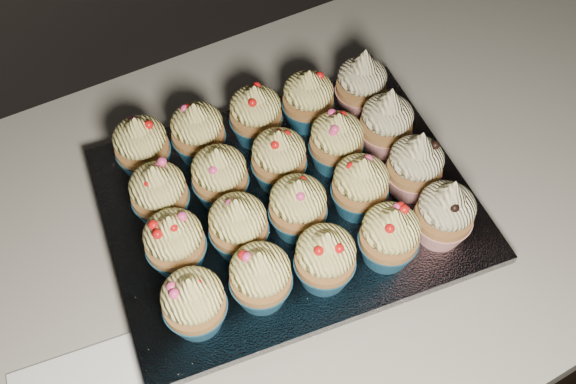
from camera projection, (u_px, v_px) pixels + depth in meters
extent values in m
cube|color=black|center=(287.00, 353.00, 1.15)|extent=(2.40, 0.60, 0.86)
cube|color=beige|center=(286.00, 211.00, 0.78)|extent=(2.44, 0.64, 0.04)
cube|color=black|center=(288.00, 212.00, 0.75)|extent=(0.41, 0.33, 0.02)
cube|color=silver|center=(288.00, 203.00, 0.73)|extent=(0.44, 0.37, 0.01)
cone|color=navy|center=(197.00, 313.00, 0.63)|extent=(0.06, 0.06, 0.03)
ellipsoid|color=#FDEA80|center=(192.00, 295.00, 0.60)|extent=(0.06, 0.06, 0.04)
cone|color=#FDEA80|center=(189.00, 284.00, 0.58)|extent=(0.03, 0.03, 0.02)
cone|color=navy|center=(261.00, 288.00, 0.65)|extent=(0.06, 0.06, 0.03)
ellipsoid|color=#FDEA80|center=(260.00, 269.00, 0.61)|extent=(0.06, 0.06, 0.04)
cone|color=#FDEA80|center=(259.00, 257.00, 0.60)|extent=(0.03, 0.03, 0.02)
cone|color=navy|center=(324.00, 269.00, 0.66)|extent=(0.06, 0.06, 0.03)
ellipsoid|color=#FDEA80|center=(326.00, 250.00, 0.63)|extent=(0.06, 0.06, 0.04)
cone|color=#FDEA80|center=(327.00, 238.00, 0.61)|extent=(0.03, 0.03, 0.02)
cone|color=navy|center=(387.00, 248.00, 0.67)|extent=(0.06, 0.06, 0.03)
ellipsoid|color=#FDEA80|center=(391.00, 228.00, 0.64)|extent=(0.06, 0.06, 0.04)
cone|color=#FDEA80|center=(394.00, 215.00, 0.62)|extent=(0.03, 0.03, 0.02)
cone|color=#B01B18|center=(440.00, 226.00, 0.69)|extent=(0.06, 0.06, 0.03)
ellipsoid|color=beige|center=(447.00, 206.00, 0.66)|extent=(0.06, 0.06, 0.04)
cone|color=beige|center=(453.00, 190.00, 0.64)|extent=(0.03, 0.03, 0.03)
cone|color=navy|center=(178.00, 254.00, 0.67)|extent=(0.06, 0.06, 0.03)
ellipsoid|color=#FDEA80|center=(173.00, 234.00, 0.64)|extent=(0.06, 0.06, 0.04)
cone|color=#FDEA80|center=(169.00, 222.00, 0.62)|extent=(0.03, 0.03, 0.02)
cone|color=navy|center=(240.00, 237.00, 0.68)|extent=(0.06, 0.06, 0.03)
ellipsoid|color=#FDEA80|center=(237.00, 218.00, 0.65)|extent=(0.06, 0.06, 0.04)
cone|color=#FDEA80|center=(236.00, 205.00, 0.63)|extent=(0.03, 0.03, 0.02)
cone|color=navy|center=(298.00, 219.00, 0.69)|extent=(0.06, 0.06, 0.03)
ellipsoid|color=#FDEA80|center=(298.00, 198.00, 0.66)|extent=(0.06, 0.06, 0.04)
cone|color=#FDEA80|center=(298.00, 185.00, 0.65)|extent=(0.03, 0.03, 0.02)
cone|color=navy|center=(358.00, 198.00, 0.71)|extent=(0.06, 0.06, 0.03)
ellipsoid|color=#FDEA80|center=(361.00, 177.00, 0.68)|extent=(0.06, 0.06, 0.04)
cone|color=#FDEA80|center=(364.00, 164.00, 0.66)|extent=(0.03, 0.03, 0.02)
cone|color=#B01B18|center=(411.00, 179.00, 0.73)|extent=(0.06, 0.06, 0.03)
ellipsoid|color=beige|center=(417.00, 158.00, 0.70)|extent=(0.06, 0.06, 0.04)
cone|color=beige|center=(421.00, 141.00, 0.67)|extent=(0.03, 0.03, 0.03)
cone|color=navy|center=(163.00, 206.00, 0.71)|extent=(0.06, 0.06, 0.03)
ellipsoid|color=#FDEA80|center=(157.00, 185.00, 0.67)|extent=(0.06, 0.06, 0.04)
cone|color=#FDEA80|center=(153.00, 172.00, 0.66)|extent=(0.03, 0.03, 0.02)
cone|color=navy|center=(222.00, 189.00, 0.72)|extent=(0.06, 0.06, 0.03)
ellipsoid|color=#FDEA80|center=(219.00, 168.00, 0.69)|extent=(0.06, 0.06, 0.04)
cone|color=#FDEA80|center=(217.00, 154.00, 0.67)|extent=(0.03, 0.03, 0.02)
cone|color=navy|center=(279.00, 171.00, 0.73)|extent=(0.06, 0.06, 0.03)
ellipsoid|color=#FDEA80|center=(279.00, 150.00, 0.70)|extent=(0.06, 0.06, 0.04)
cone|color=#FDEA80|center=(278.00, 136.00, 0.68)|extent=(0.03, 0.03, 0.02)
cone|color=navy|center=(335.00, 154.00, 0.75)|extent=(0.06, 0.06, 0.03)
ellipsoid|color=#FDEA80|center=(337.00, 133.00, 0.72)|extent=(0.06, 0.06, 0.04)
cone|color=#FDEA80|center=(339.00, 119.00, 0.70)|extent=(0.03, 0.03, 0.02)
cone|color=#B01B18|center=(384.00, 137.00, 0.76)|extent=(0.06, 0.06, 0.03)
ellipsoid|color=beige|center=(388.00, 115.00, 0.73)|extent=(0.06, 0.06, 0.04)
cone|color=beige|center=(391.00, 97.00, 0.71)|extent=(0.03, 0.03, 0.03)
cone|color=navy|center=(145.00, 159.00, 0.74)|extent=(0.06, 0.06, 0.03)
ellipsoid|color=#FDEA80|center=(139.00, 137.00, 0.71)|extent=(0.06, 0.06, 0.04)
cone|color=#FDEA80|center=(135.00, 123.00, 0.70)|extent=(0.03, 0.03, 0.02)
cone|color=navy|center=(200.00, 145.00, 0.76)|extent=(0.06, 0.06, 0.03)
ellipsoid|color=#FDEA80|center=(196.00, 123.00, 0.73)|extent=(0.06, 0.06, 0.04)
cone|color=#FDEA80|center=(194.00, 109.00, 0.71)|extent=(0.03, 0.03, 0.02)
cone|color=navy|center=(257.00, 128.00, 0.77)|extent=(0.06, 0.06, 0.03)
ellipsoid|color=#FDEA80|center=(255.00, 106.00, 0.74)|extent=(0.06, 0.06, 0.04)
cone|color=#FDEA80|center=(254.00, 91.00, 0.72)|extent=(0.03, 0.03, 0.02)
cone|color=navy|center=(308.00, 113.00, 0.79)|extent=(0.06, 0.06, 0.03)
ellipsoid|color=#FDEA80|center=(308.00, 91.00, 0.76)|extent=(0.06, 0.06, 0.04)
cone|color=#FDEA80|center=(309.00, 76.00, 0.74)|extent=(0.03, 0.03, 0.02)
cone|color=#B01B18|center=(359.00, 98.00, 0.80)|extent=(0.06, 0.06, 0.03)
ellipsoid|color=beige|center=(362.00, 76.00, 0.77)|extent=(0.06, 0.06, 0.04)
cone|color=beige|center=(365.00, 59.00, 0.75)|extent=(0.03, 0.03, 0.03)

